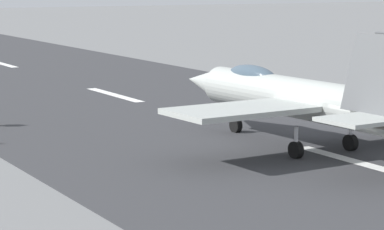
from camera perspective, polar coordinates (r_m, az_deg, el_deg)
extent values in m
plane|color=slate|center=(37.90, 11.14, -3.18)|extent=(400.00, 400.00, 0.00)
cube|color=#333336|center=(37.89, 11.14, -3.17)|extent=(240.00, 26.00, 0.02)
cube|color=white|center=(38.20, 10.74, -3.04)|extent=(8.00, 0.70, 0.00)
cube|color=white|center=(59.45, -5.06, 1.31)|extent=(8.00, 0.70, 0.00)
cube|color=white|center=(82.84, -12.24, 3.27)|extent=(8.00, 0.70, 0.00)
cylinder|color=#A7ACA7|center=(40.70, 6.93, 1.08)|extent=(12.95, 2.63, 1.86)
cone|color=#A7ACA7|center=(47.02, 0.77, 2.19)|extent=(3.06, 1.76, 1.58)
ellipsoid|color=#3F5160|center=(43.45, 3.90, 2.54)|extent=(3.66, 1.31, 1.10)
cube|color=#A7ACA7|center=(37.49, 3.16, 0.31)|extent=(3.76, 6.37, 0.24)
cube|color=#A7ACA7|center=(42.67, 11.95, 1.17)|extent=(3.76, 6.37, 0.24)
cube|color=#A7ACA7|center=(34.23, 10.87, -0.31)|extent=(2.56, 2.94, 0.16)
cube|color=#55575A|center=(35.76, 11.60, 2.64)|extent=(2.65, 1.10, 3.14)
cylinder|color=silver|center=(44.82, 2.86, -0.26)|extent=(0.18, 0.18, 1.40)
cylinder|color=black|center=(44.87, 2.86, -0.66)|extent=(0.78, 0.34, 0.76)
cylinder|color=silver|center=(38.59, 6.76, -1.80)|extent=(0.18, 0.18, 1.40)
cylinder|color=black|center=(38.65, 6.75, -2.27)|extent=(0.78, 0.34, 0.76)
cylinder|color=silver|center=(40.67, 10.24, -1.33)|extent=(0.18, 0.18, 1.40)
cylinder|color=black|center=(40.73, 10.23, -1.77)|extent=(0.78, 0.34, 0.76)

